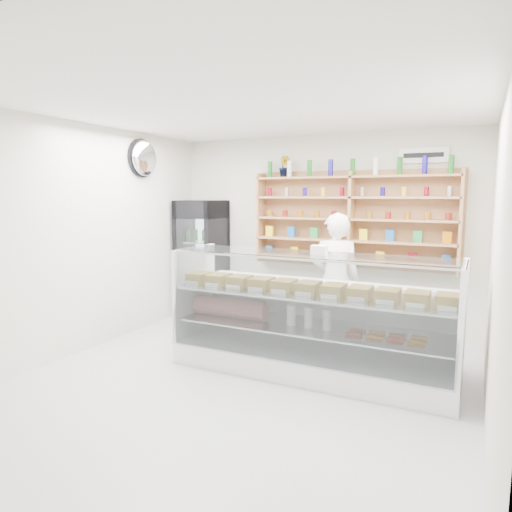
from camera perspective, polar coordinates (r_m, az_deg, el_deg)
The scene contains 8 objects.
room at distance 4.52m, azimuth -1.96°, elevation 0.89°, with size 5.00×5.00×5.00m.
display_counter at distance 5.08m, azimuth 6.83°, elevation -10.43°, with size 3.03×0.90×1.32m.
shop_worker at distance 5.89m, azimuth 9.85°, elevation -3.01°, with size 0.62×0.41×1.71m, color white.
drinks_cooler at distance 7.34m, azimuth -6.79°, elevation -0.29°, with size 0.67×0.65×1.85m.
wall_shelving at distance 6.51m, azimuth 11.82°, elevation 4.49°, with size 2.84×0.28×1.33m.
potted_plant at distance 6.84m, azimuth 3.59°, elevation 11.09°, with size 0.17×0.14×0.31m, color #1E6626.
security_mirror at distance 6.73m, azimuth -13.77°, elevation 11.81°, with size 0.15×0.50×0.50m, color silver.
wall_sign at distance 6.49m, azimuth 20.20°, elevation 11.74°, with size 0.62×0.03×0.20m, color white.
Camera 1 is at (2.13, -3.96, 1.92)m, focal length 32.00 mm.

